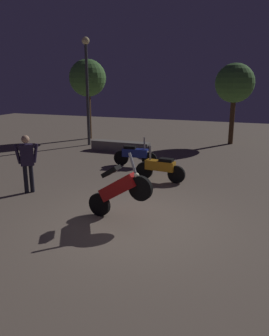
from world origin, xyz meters
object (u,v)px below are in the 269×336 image
Objects in this scene: motorcycle_red_foreground at (119,190)px; person_rider_beside at (27,159)px; motorcycle_orange_parked_left at (160,168)px; streetlamp_near at (87,78)px; motorcycle_blue_parked_right at (135,155)px.

person_rider_beside is at bearing 172.91° from motorcycle_red_foreground.
streetlamp_near is (-5.05, 4.69, 2.78)m from motorcycle_orange_parked_left.
motorcycle_orange_parked_left is at bearing -94.03° from person_rider_beside.
motorcycle_blue_parked_right is 4.33m from person_rider_beside.
person_rider_beside reaches higher than motorcycle_red_foreground.
motorcycle_red_foreground is 1.00× the size of motorcycle_orange_parked_left.
streetlamp_near is (-5.04, 8.00, 2.47)m from motorcycle_red_foreground.
motorcycle_orange_parked_left and motorcycle_blue_parked_right have the same top height.
motorcycle_orange_parked_left is at bearing -42.83° from streetlamp_near.
motorcycle_orange_parked_left is (0.01, 3.31, -0.31)m from motorcycle_red_foreground.
streetlamp_near is at bearing -37.11° from motorcycle_orange_parked_left.
motorcycle_red_foreground is at bearing 95.46° from motorcycle_orange_parked_left.
person_rider_beside is at bearing 42.56° from motorcycle_orange_parked_left.
motorcycle_red_foreground is at bearing -146.76° from person_rider_beside.
motorcycle_red_foreground is 3.33m from person_rider_beside.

